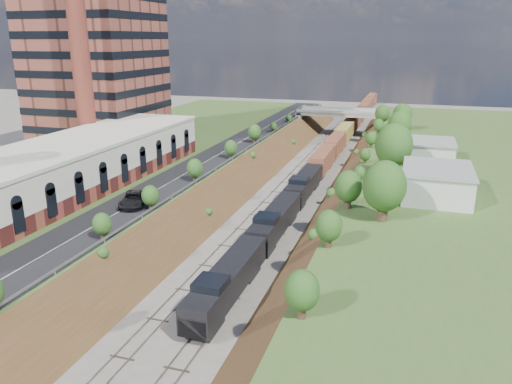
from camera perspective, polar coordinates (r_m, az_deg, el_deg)
name	(u,v)px	position (r m, az deg, el deg)	size (l,w,h in m)	color
platform_left	(118,170)	(98.30, -15.45, 2.44)	(44.00, 180.00, 5.00)	#3E6027
platform_right	(498,203)	(84.10, 25.92, -1.16)	(44.00, 180.00, 5.00)	#3E6027
embankment_left	(227,193)	(89.20, -3.33, -0.11)	(7.07, 180.00, 7.07)	brown
embankment_right	(351,205)	(84.23, 10.81, -1.45)	(7.07, 180.00, 7.07)	brown
rail_left_track	(272,197)	(86.65, 1.87, -0.55)	(1.58, 180.00, 0.18)	gray
rail_right_track	(301,200)	(85.47, 5.22, -0.87)	(1.58, 180.00, 0.18)	gray
road	(203,164)	(89.50, -6.09, 3.24)	(8.00, 180.00, 0.10)	black
guardrail	(224,163)	(87.68, -3.69, 3.35)	(0.10, 171.00, 0.70)	#99999E
commercial_building	(61,169)	(76.78, -21.44, 2.45)	(14.30, 62.30, 7.00)	maroon
highrise_tower	(91,5)	(111.61, -18.31, 19.67)	(22.00, 22.00, 53.90)	brown
smokestack	(79,47)	(93.78, -19.53, 15.35)	(3.20, 3.20, 40.00)	maroon
overpass	(341,118)	(144.46, 9.68, 8.37)	(24.50, 8.30, 7.40)	gray
white_building_near	(436,184)	(74.20, 19.93, 0.92)	(9.00, 12.00, 4.00)	silver
white_building_far	(430,152)	(95.60, 19.27, 4.35)	(8.00, 10.00, 3.60)	silver
tree_right_large	(384,187)	(61.95, 14.46, 0.61)	(5.25, 5.25, 7.61)	#473323
tree_left_crest	(79,238)	(54.08, -19.55, -4.93)	(2.45, 2.45, 3.55)	#473323
freight_train	(344,133)	(133.49, 10.03, 6.63)	(2.98, 184.07, 4.55)	black
suv	(134,199)	(68.23, -13.82, -0.79)	(2.99, 6.49, 1.80)	black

